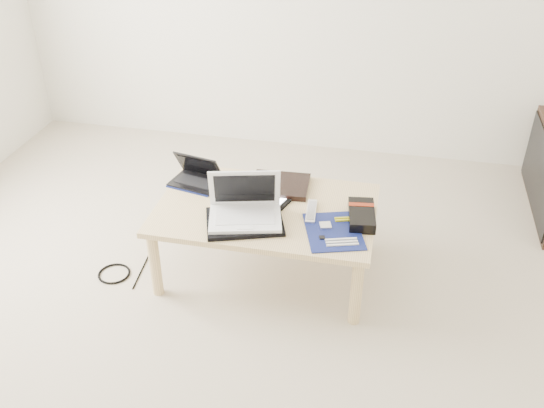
% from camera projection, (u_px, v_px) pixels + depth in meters
% --- Properties ---
extents(ground, '(4.00, 4.00, 0.00)m').
position_uv_depth(ground, '(223.00, 332.00, 2.87)').
color(ground, beige).
rests_on(ground, ground).
extents(coffee_table, '(1.10, 0.70, 0.40)m').
position_uv_depth(coffee_table, '(266.00, 215.00, 3.08)').
color(coffee_table, '#E2C488').
rests_on(coffee_table, ground).
extents(book, '(0.31, 0.26, 0.03)m').
position_uv_depth(book, '(280.00, 185.00, 3.21)').
color(book, black).
rests_on(book, coffee_table).
extents(netbook, '(0.29, 0.23, 0.17)m').
position_uv_depth(netbook, '(196.00, 177.00, 3.24)').
color(netbook, black).
rests_on(netbook, coffee_table).
extents(tablet, '(0.30, 0.26, 0.01)m').
position_uv_depth(tablet, '(264.00, 200.00, 3.10)').
color(tablet, black).
rests_on(tablet, coffee_table).
extents(remote, '(0.06, 0.21, 0.02)m').
position_uv_depth(remote, '(311.00, 211.00, 3.00)').
color(remote, silver).
rests_on(remote, coffee_table).
extents(neoprene_sleeve, '(0.43, 0.37, 0.02)m').
position_uv_depth(neoprene_sleeve, '(245.00, 222.00, 2.93)').
color(neoprene_sleeve, black).
rests_on(neoprene_sleeve, coffee_table).
extents(white_laptop, '(0.39, 0.32, 0.24)m').
position_uv_depth(white_laptop, '(245.00, 208.00, 2.92)').
color(white_laptop, white).
rests_on(white_laptop, neoprene_sleeve).
extents(motherboard, '(0.34, 0.38, 0.01)m').
position_uv_depth(motherboard, '(334.00, 231.00, 2.87)').
color(motherboard, '#0C164E').
rests_on(motherboard, coffee_table).
extents(gpu_box, '(0.16, 0.26, 0.06)m').
position_uv_depth(gpu_box, '(362.00, 215.00, 2.94)').
color(gpu_box, black).
rests_on(gpu_box, coffee_table).
extents(cable_coil, '(0.13, 0.13, 0.01)m').
position_uv_depth(cable_coil, '(234.00, 198.00, 3.11)').
color(cable_coil, black).
rests_on(cable_coil, coffee_table).
extents(floor_cable_coil, '(0.22, 0.22, 0.01)m').
position_uv_depth(floor_cable_coil, '(114.00, 274.00, 3.23)').
color(floor_cable_coil, black).
rests_on(floor_cable_coil, ground).
extents(floor_cable_trail, '(0.04, 0.35, 0.01)m').
position_uv_depth(floor_cable_trail, '(143.00, 268.00, 3.27)').
color(floor_cable_trail, black).
rests_on(floor_cable_trail, ground).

